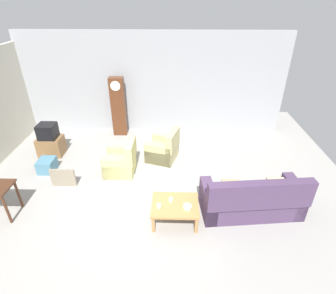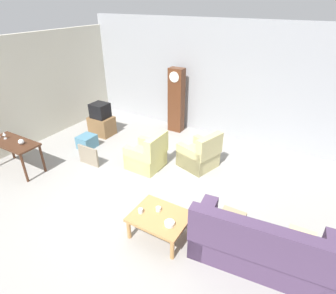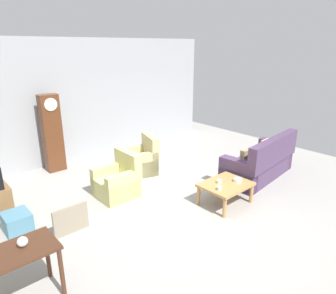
% 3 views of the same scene
% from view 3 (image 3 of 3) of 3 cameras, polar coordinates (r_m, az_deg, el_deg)
% --- Properties ---
extents(ground_plane, '(10.40, 10.40, 0.00)m').
position_cam_3_polar(ground_plane, '(6.27, 0.73, -10.14)').
color(ground_plane, '#999691').
extents(garage_door_wall, '(8.40, 0.16, 3.20)m').
position_cam_3_polar(garage_door_wall, '(8.64, -15.65, 8.47)').
color(garage_door_wall, '#9EA0A5').
rests_on(garage_door_wall, ground_plane).
extents(couch_floral, '(2.18, 1.09, 1.04)m').
position_cam_3_polar(couch_floral, '(7.54, 16.89, -2.93)').
color(couch_floral, '#4C3856').
rests_on(couch_floral, ground_plane).
extents(armchair_olive_near, '(0.80, 0.77, 0.92)m').
position_cam_3_polar(armchair_olive_near, '(6.47, -9.37, -6.45)').
color(armchair_olive_near, '#CCC67A').
rests_on(armchair_olive_near, ground_plane).
extents(armchair_olive_far, '(0.98, 0.96, 0.92)m').
position_cam_3_polar(armchair_olive_far, '(7.52, -5.18, -2.60)').
color(armchair_olive_far, tan).
rests_on(armchair_olive_far, ground_plane).
extents(coffee_table_wood, '(0.96, 0.76, 0.43)m').
position_cam_3_polar(coffee_table_wood, '(6.15, 10.73, -7.23)').
color(coffee_table_wood, '#B27F47').
rests_on(coffee_table_wood, ground_plane).
extents(grandfather_clock, '(0.44, 0.30, 1.91)m').
position_cam_3_polar(grandfather_clock, '(7.96, -20.87, 2.40)').
color(grandfather_clock, '#562D19').
rests_on(grandfather_clock, ground_plane).
extents(framed_picture_leaning, '(0.60, 0.05, 0.48)m').
position_cam_3_polar(framed_picture_leaning, '(5.48, -17.70, -12.83)').
color(framed_picture_leaning, gray).
rests_on(framed_picture_leaning, ground_plane).
extents(storage_box_blue, '(0.41, 0.46, 0.35)m').
position_cam_3_polar(storage_box_blue, '(5.86, -26.35, -12.56)').
color(storage_box_blue, teal).
rests_on(storage_box_blue, ground_plane).
extents(glass_dome_cloche, '(0.13, 0.13, 0.13)m').
position_cam_3_polar(glass_dome_cloche, '(4.14, -25.58, -15.70)').
color(glass_dome_cloche, silver).
rests_on(glass_dome_cloche, console_table_dark).
extents(cup_white_porcelain, '(0.09, 0.09, 0.07)m').
position_cam_3_polar(cup_white_porcelain, '(6.10, 9.58, -6.37)').
color(cup_white_porcelain, white).
rests_on(cup_white_porcelain, coffee_table_wood).
extents(cup_blue_rimmed, '(0.08, 0.08, 0.08)m').
position_cam_3_polar(cup_blue_rimmed, '(5.82, 9.59, -7.60)').
color(cup_blue_rimmed, silver).
rests_on(cup_blue_rimmed, coffee_table_wood).
extents(bowl_white_stacked, '(0.16, 0.16, 0.06)m').
position_cam_3_polar(bowl_white_stacked, '(6.24, 12.92, -6.04)').
color(bowl_white_stacked, white).
rests_on(bowl_white_stacked, coffee_table_wood).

